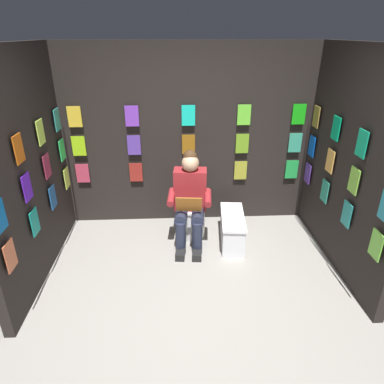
% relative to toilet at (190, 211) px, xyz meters
% --- Properties ---
extents(ground_plane, '(30.00, 30.00, 0.00)m').
position_rel_toilet_xyz_m(ground_plane, '(0.01, 1.70, -0.33)').
color(ground_plane, gray).
extents(display_wall_back, '(3.35, 0.14, 2.38)m').
position_rel_toilet_xyz_m(display_wall_back, '(0.01, -0.44, 0.86)').
color(display_wall_back, black).
rests_on(display_wall_back, ground).
extents(display_wall_left, '(0.14, 2.09, 2.38)m').
position_rel_toilet_xyz_m(display_wall_left, '(-1.67, 0.65, 0.86)').
color(display_wall_left, black).
rests_on(display_wall_left, ground).
extents(display_wall_right, '(0.14, 2.09, 2.38)m').
position_rel_toilet_xyz_m(display_wall_right, '(1.68, 0.65, 0.86)').
color(display_wall_right, black).
rests_on(display_wall_right, ground).
extents(toilet, '(0.42, 0.57, 0.77)m').
position_rel_toilet_xyz_m(toilet, '(0.00, 0.00, 0.00)').
color(toilet, white).
rests_on(toilet, ground).
extents(person_reading, '(0.55, 0.71, 1.19)m').
position_rel_toilet_xyz_m(person_reading, '(0.02, 0.23, 0.27)').
color(person_reading, maroon).
rests_on(person_reading, ground).
extents(comic_longbox_near, '(0.35, 0.78, 0.37)m').
position_rel_toilet_xyz_m(comic_longbox_near, '(-0.52, 0.26, -0.14)').
color(comic_longbox_near, silver).
rests_on(comic_longbox_near, ground).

